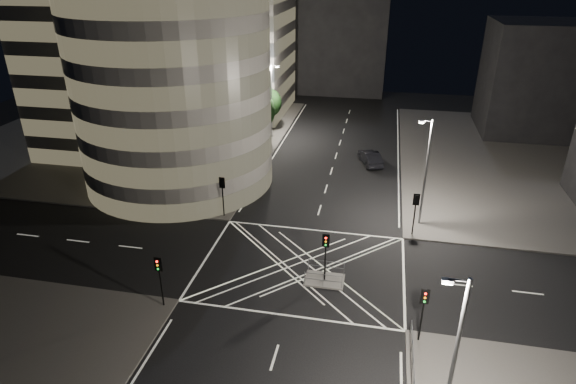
% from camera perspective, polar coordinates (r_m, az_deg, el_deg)
% --- Properties ---
extents(ground, '(120.00, 120.00, 0.00)m').
position_cam_1_polar(ground, '(39.15, 1.69, -8.86)').
color(ground, black).
rests_on(ground, ground).
extents(sidewalk_far_left, '(42.00, 42.00, 0.15)m').
position_cam_1_polar(sidewalk_far_left, '(71.57, -17.98, 6.41)').
color(sidewalk_far_left, '#52504D').
rests_on(sidewalk_far_left, ground).
extents(central_island, '(3.00, 2.00, 0.15)m').
position_cam_1_polar(central_island, '(37.67, 4.34, -10.36)').
color(central_island, slate).
rests_on(central_island, ground).
extents(office_tower_curved, '(30.00, 29.00, 27.20)m').
position_cam_1_polar(office_tower_curved, '(57.64, -16.16, 15.19)').
color(office_tower_curved, gray).
rests_on(office_tower_curved, sidewalk_far_left).
extents(office_block_rear, '(24.00, 16.00, 22.00)m').
position_cam_1_polar(office_block_rear, '(79.46, -9.20, 17.38)').
color(office_block_rear, gray).
rests_on(office_block_rear, sidewalk_far_left).
extents(building_right_far, '(14.00, 12.00, 15.00)m').
position_cam_1_polar(building_right_far, '(76.16, 27.60, 11.84)').
color(building_right_far, black).
rests_on(building_right_far, sidewalk_far_right).
extents(building_far_end, '(18.00, 8.00, 18.00)m').
position_cam_1_polar(building_far_end, '(91.26, 5.72, 17.24)').
color(building_far_end, black).
rests_on(building_far_end, ground).
extents(tree_a, '(4.68, 4.68, 7.66)m').
position_cam_1_polar(tree_a, '(46.97, -9.06, 4.03)').
color(tree_a, black).
rests_on(tree_a, sidewalk_far_left).
extents(tree_b, '(4.30, 4.30, 6.72)m').
position_cam_1_polar(tree_b, '(52.51, -6.80, 5.68)').
color(tree_b, black).
rests_on(tree_b, sidewalk_far_left).
extents(tree_c, '(4.33, 4.33, 7.35)m').
position_cam_1_polar(tree_c, '(57.74, -5.02, 8.26)').
color(tree_c, black).
rests_on(tree_c, sidewalk_far_left).
extents(tree_d, '(4.31, 4.31, 6.98)m').
position_cam_1_polar(tree_d, '(63.37, -3.50, 9.55)').
color(tree_d, black).
rests_on(tree_d, sidewalk_far_left).
extents(tree_e, '(3.47, 3.47, 6.00)m').
position_cam_1_polar(tree_e, '(69.11, -2.22, 10.52)').
color(tree_e, black).
rests_on(tree_e, sidewalk_far_left).
extents(traffic_signal_fl, '(0.55, 0.22, 4.00)m').
position_cam_1_polar(traffic_signal_fl, '(45.39, -7.78, 0.30)').
color(traffic_signal_fl, black).
rests_on(traffic_signal_fl, sidewalk_far_left).
extents(traffic_signal_nl, '(0.55, 0.22, 4.00)m').
position_cam_1_polar(traffic_signal_nl, '(34.57, -15.00, -9.22)').
color(traffic_signal_nl, black).
rests_on(traffic_signal_nl, sidewalk_near_left).
extents(traffic_signal_fr, '(0.55, 0.22, 4.00)m').
position_cam_1_polar(traffic_signal_fr, '(43.31, 14.87, -1.68)').
color(traffic_signal_fr, black).
rests_on(traffic_signal_fr, sidewalk_far_right).
extents(traffic_signal_nr, '(0.55, 0.22, 4.00)m').
position_cam_1_polar(traffic_signal_nr, '(31.78, 15.77, -12.81)').
color(traffic_signal_nr, black).
rests_on(traffic_signal_nr, sidewalk_near_right).
extents(traffic_signal_island, '(0.55, 0.22, 4.00)m').
position_cam_1_polar(traffic_signal_island, '(36.07, 4.49, -6.71)').
color(traffic_signal_island, black).
rests_on(traffic_signal_island, central_island).
extents(street_lamp_left_near, '(1.25, 0.25, 10.00)m').
position_cam_1_polar(street_lamp_left_near, '(49.12, -6.74, 5.69)').
color(street_lamp_left_near, slate).
rests_on(street_lamp_left_near, sidewalk_far_left).
extents(street_lamp_left_far, '(1.25, 0.25, 10.00)m').
position_cam_1_polar(street_lamp_left_far, '(65.69, -1.94, 10.98)').
color(street_lamp_left_far, slate).
rests_on(street_lamp_left_far, sidewalk_far_left).
extents(street_lamp_right_far, '(1.25, 0.25, 10.00)m').
position_cam_1_polar(street_lamp_right_far, '(44.28, 15.97, 2.56)').
color(street_lamp_right_far, slate).
rests_on(street_lamp_right_far, sidewalk_far_right).
extents(street_lamp_right_near, '(1.25, 0.25, 10.00)m').
position_cam_1_polar(street_lamp_right_near, '(24.74, 18.94, -18.35)').
color(street_lamp_right_near, slate).
rests_on(street_lamp_right_near, sidewalk_near_right).
extents(railing_island_south, '(2.80, 0.06, 1.10)m').
position_cam_1_polar(railing_island_south, '(36.58, 4.18, -10.38)').
color(railing_island_south, slate).
rests_on(railing_island_south, central_island).
extents(railing_island_north, '(2.80, 0.06, 1.10)m').
position_cam_1_polar(railing_island_north, '(38.04, 4.55, -8.81)').
color(railing_island_north, slate).
rests_on(railing_island_north, central_island).
extents(sedan, '(3.36, 5.38, 1.67)m').
position_cam_1_polar(sedan, '(58.88, 9.72, 4.03)').
color(sedan, black).
rests_on(sedan, ground).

